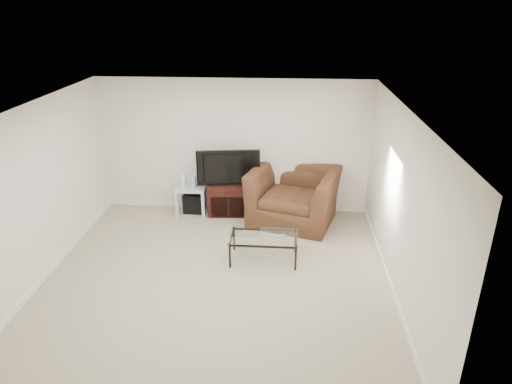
# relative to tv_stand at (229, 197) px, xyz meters

# --- Properties ---
(floor) EXTENTS (5.00, 5.00, 0.00)m
(floor) POSITION_rel_tv_stand_xyz_m (0.09, -2.28, -0.32)
(floor) COLOR tan
(floor) RESTS_ON ground
(ceiling) EXTENTS (5.00, 5.00, 0.00)m
(ceiling) POSITION_rel_tv_stand_xyz_m (0.09, -2.28, 2.18)
(ceiling) COLOR white
(ceiling) RESTS_ON ground
(wall_back) EXTENTS (5.00, 0.02, 2.50)m
(wall_back) POSITION_rel_tv_stand_xyz_m (0.09, 0.22, 0.93)
(wall_back) COLOR silver
(wall_back) RESTS_ON ground
(wall_left) EXTENTS (0.02, 5.00, 2.50)m
(wall_left) POSITION_rel_tv_stand_xyz_m (-2.41, -2.28, 0.93)
(wall_left) COLOR silver
(wall_left) RESTS_ON ground
(wall_right) EXTENTS (0.02, 5.00, 2.50)m
(wall_right) POSITION_rel_tv_stand_xyz_m (2.59, -2.28, 0.93)
(wall_right) COLOR silver
(wall_right) RESTS_ON ground
(plate_back) EXTENTS (0.12, 0.02, 0.12)m
(plate_back) POSITION_rel_tv_stand_xyz_m (-1.31, 0.21, 0.93)
(plate_back) COLOR white
(plate_back) RESTS_ON wall_back
(plate_right_switch) EXTENTS (0.02, 0.09, 0.13)m
(plate_right_switch) POSITION_rel_tv_stand_xyz_m (2.57, -0.68, 0.93)
(plate_right_switch) COLOR white
(plate_right_switch) RESTS_ON wall_right
(plate_right_outlet) EXTENTS (0.02, 0.08, 0.12)m
(plate_right_outlet) POSITION_rel_tv_stand_xyz_m (2.57, -0.98, -0.02)
(plate_right_outlet) COLOR white
(plate_right_outlet) RESTS_ON wall_right
(tv_stand) EXTENTS (0.79, 0.57, 0.63)m
(tv_stand) POSITION_rel_tv_stand_xyz_m (0.00, 0.00, 0.00)
(tv_stand) COLOR black
(tv_stand) RESTS_ON floor
(dvd_player) EXTENTS (0.42, 0.31, 0.06)m
(dvd_player) POSITION_rel_tv_stand_xyz_m (0.00, -0.04, 0.21)
(dvd_player) COLOR black
(dvd_player) RESTS_ON tv_stand
(television) EXTENTS (1.09, 0.36, 0.66)m
(television) POSITION_rel_tv_stand_xyz_m (0.00, -0.03, 0.65)
(television) COLOR black
(television) RESTS_ON tv_stand
(side_table) EXTENTS (0.57, 0.57, 0.53)m
(side_table) POSITION_rel_tv_stand_xyz_m (-0.71, 0.00, -0.05)
(side_table) COLOR silver
(side_table) RESTS_ON floor
(subwoofer) EXTENTS (0.38, 0.38, 0.36)m
(subwoofer) POSITION_rel_tv_stand_xyz_m (-0.68, 0.02, -0.13)
(subwoofer) COLOR black
(subwoofer) RESTS_ON floor
(game_console) EXTENTS (0.07, 0.18, 0.24)m
(game_console) POSITION_rel_tv_stand_xyz_m (-0.84, -0.03, 0.33)
(game_console) COLOR white
(game_console) RESTS_ON side_table
(game_case) EXTENTS (0.06, 0.16, 0.21)m
(game_case) POSITION_rel_tv_stand_xyz_m (-0.65, -0.02, 0.32)
(game_case) COLOR silver
(game_case) RESTS_ON side_table
(recliner) EXTENTS (1.71, 1.36, 1.31)m
(recliner) POSITION_rel_tv_stand_xyz_m (1.21, -0.23, 0.34)
(recliner) COLOR #4D3B1D
(recliner) RESTS_ON floor
(coffee_table) EXTENTS (1.07, 0.61, 0.42)m
(coffee_table) POSITION_rel_tv_stand_xyz_m (0.75, -1.67, -0.11)
(coffee_table) COLOR black
(coffee_table) RESTS_ON floor
(remote) EXTENTS (0.17, 0.08, 0.02)m
(remote) POSITION_rel_tv_stand_xyz_m (0.99, -1.65, 0.11)
(remote) COLOR #B2B2B7
(remote) RESTS_ON coffee_table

